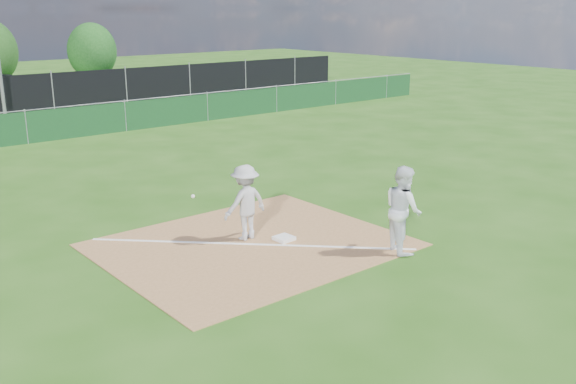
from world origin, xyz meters
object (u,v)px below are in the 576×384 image
object	(u,v)px
car_right	(7,87)
tree_right	(92,51)
play_at_first	(245,202)
first_base	(284,238)
runner	(403,209)

from	to	relation	value
car_right	tree_right	world-z (taller)	tree_right
car_right	play_at_first	bearing A→B (deg)	177.59
play_at_first	first_base	bearing A→B (deg)	-46.74
first_base	car_right	world-z (taller)	car_right
car_right	runner	bearing A→B (deg)	-177.75
runner	car_right	xyz separation A→B (m)	(1.12, 29.36, -0.20)
runner	tree_right	distance (m)	36.63
play_at_first	runner	distance (m)	3.37
play_at_first	runner	size ratio (longest dim) A/B	1.03
runner	car_right	size ratio (longest dim) A/B	0.38
first_base	car_right	distance (m)	27.46
first_base	play_at_first	bearing A→B (deg)	133.26
play_at_first	car_right	distance (m)	26.91
car_right	tree_right	xyz separation A→B (m)	(7.72, 6.16, 1.33)
car_right	tree_right	size ratio (longest dim) A/B	1.22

